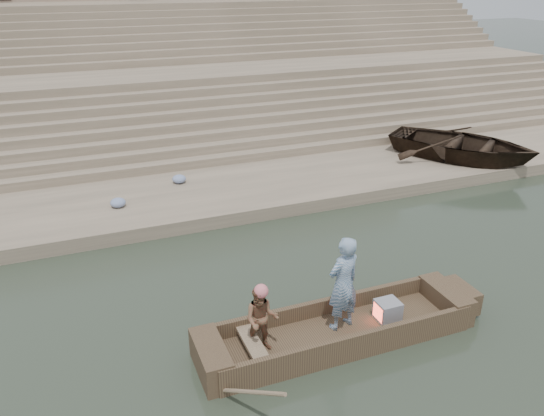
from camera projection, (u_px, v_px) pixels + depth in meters
ground at (449, 324)px, 11.03m from camera, size 120.00×120.00×0.00m
lower_landing at (294, 183)px, 17.75m from camera, size 32.00×4.00×0.40m
mid_landing at (226, 100)px, 23.63m from camera, size 32.00×3.00×2.80m
upper_landing at (188, 52)px, 29.10m from camera, size 32.00×3.00×5.20m
ghat_steps at (215, 84)px, 24.91m from camera, size 32.00×11.00×5.20m
main_rowboat at (337, 335)px, 10.49m from camera, size 5.00×1.30×0.22m
rowboat_trim at (348, 325)px, 10.47m from camera, size 6.04×2.63×1.98m
standing_man at (343, 284)px, 10.19m from camera, size 0.81×0.63×1.96m
rowing_man at (261, 319)px, 9.70m from camera, size 0.78×0.70×1.31m
television at (387, 310)px, 10.73m from camera, size 0.46×0.42×0.40m
beached_rowboat at (462, 144)px, 19.25m from camera, size 5.96×6.28×1.06m
cloth_bundles at (93, 196)px, 15.89m from camera, size 6.42×1.69×0.26m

